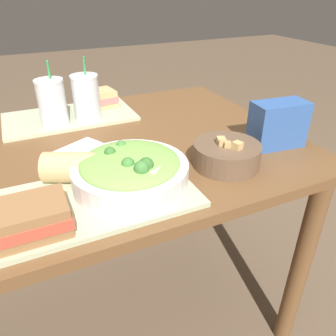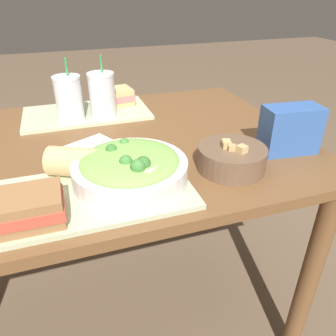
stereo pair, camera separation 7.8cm
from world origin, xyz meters
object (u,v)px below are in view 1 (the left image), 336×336
soup_bowl (227,154)px  sandwich_near (30,218)px  drink_cup_red (87,99)px  napkin_folded (80,150)px  drink_cup_dark (52,104)px  baguette_near (80,167)px  sandwich_far (96,100)px  chip_bag (278,124)px  salad_bowl (130,170)px

soup_bowl → sandwich_near: size_ratio=1.22×
drink_cup_red → napkin_folded: (-0.08, -0.21, -0.08)m
napkin_folded → drink_cup_dark: bearing=99.7°
baguette_near → drink_cup_red: bearing=10.7°
sandwich_far → chip_bag: (0.41, -0.53, 0.02)m
soup_bowl → drink_cup_dark: 0.60m
salad_bowl → drink_cup_dark: drink_cup_dark is taller
sandwich_near → drink_cup_red: 0.60m
drink_cup_dark → sandwich_far: bearing=30.8°
baguette_near → sandwich_far: bearing=8.1°
sandwich_near → sandwich_far: bearing=65.9°
drink_cup_red → napkin_folded: size_ratio=1.25×
soup_bowl → sandwich_far: (-0.21, 0.57, 0.01)m
drink_cup_red → sandwich_far: bearing=62.0°
salad_bowl → chip_bag: bearing=5.5°
salad_bowl → drink_cup_red: bearing=89.0°
salad_bowl → napkin_folded: bearing=104.8°
sandwich_near → chip_bag: 0.71m
sandwich_near → drink_cup_dark: 0.57m
chip_bag → sandwich_far: bearing=134.3°
soup_bowl → baguette_near: 0.38m
drink_cup_red → chip_bag: 0.63m
salad_bowl → napkin_folded: size_ratio=1.61×
sandwich_near → drink_cup_dark: bearing=77.3°
chip_bag → napkin_folded: bearing=164.7°
sandwich_far → drink_cup_dark: bearing=-157.6°
soup_bowl → chip_bag: size_ratio=1.07×
salad_bowl → soup_bowl: size_ratio=1.52×
salad_bowl → sandwich_near: bearing=-161.1°
soup_bowl → sandwich_near: soup_bowl is taller
sandwich_near → drink_cup_red: size_ratio=0.70×
baguette_near → drink_cup_dark: 0.41m
sandwich_far → napkin_folded: sandwich_far is taller
salad_bowl → chip_bag: 0.48m
soup_bowl → chip_bag: 0.21m
drink_cup_dark → napkin_folded: size_ratio=1.24×
soup_bowl → chip_bag: (0.20, 0.04, 0.03)m
drink_cup_red → chip_bag: size_ratio=1.26×
sandwich_far → napkin_folded: size_ratio=0.94×
drink_cup_red → chip_bag: bearing=-42.5°
soup_bowl → chip_bag: bearing=11.4°
soup_bowl → sandwich_near: (-0.50, -0.08, 0.01)m
sandwich_far → salad_bowl: bearing=-104.5°
drink_cup_red → salad_bowl: bearing=-91.0°
sandwich_near → drink_cup_dark: drink_cup_dark is taller
salad_bowl → baguette_near: size_ratio=1.49×
drink_cup_dark → chip_bag: size_ratio=1.25×
sandwich_near → chip_bag: (0.70, 0.12, 0.02)m
chip_bag → soup_bowl: bearing=-162.4°
sandwich_near → napkin_folded: size_ratio=0.87×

